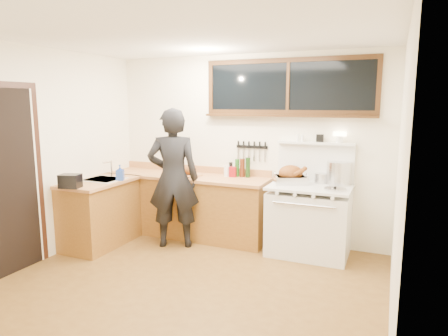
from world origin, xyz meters
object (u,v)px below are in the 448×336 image
at_px(vintage_stove, 309,219).
at_px(roast_turkey, 291,176).
at_px(man, 173,178).
at_px(cutting_board, 188,172).

distance_m(vintage_stove, roast_turkey, 0.60).
relative_size(vintage_stove, roast_turkey, 3.18).
distance_m(man, cutting_board, 0.43).
xyz_separation_m(vintage_stove, roast_turkey, (-0.26, 0.03, 0.53)).
distance_m(man, roast_turkey, 1.56).
bearing_deg(cutting_board, vintage_stove, -0.01).
bearing_deg(roast_turkey, cutting_board, -178.69).
bearing_deg(man, cutting_board, 90.95).
xyz_separation_m(vintage_stove, cutting_board, (-1.75, 0.00, 0.49)).
xyz_separation_m(vintage_stove, man, (-1.75, -0.43, 0.47)).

